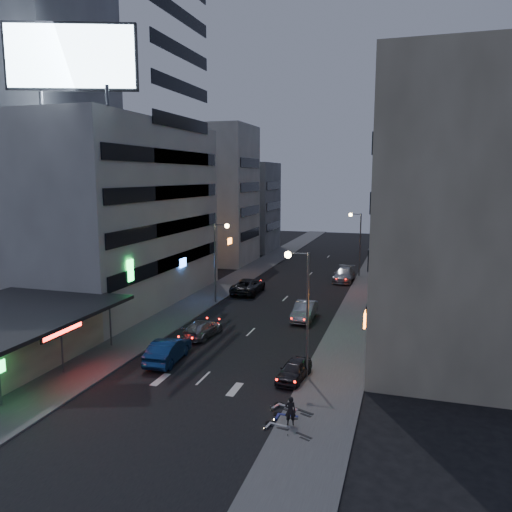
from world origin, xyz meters
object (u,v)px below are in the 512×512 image
at_px(scooter_silver_a, 291,417).
at_px(scooter_silver_b, 299,399).
at_px(parked_car_left, 248,286).
at_px(person, 290,411).
at_px(parked_car_right_mid, 304,311).
at_px(scooter_black_b, 315,405).
at_px(scooter_black_a, 314,429).
at_px(scooter_blue, 299,406).
at_px(parked_car_right_far, 344,275).
at_px(road_car_silver, 202,329).
at_px(parked_car_right_near, 294,370).
at_px(road_car_blue, 168,350).

bearing_deg(scooter_silver_a, scooter_silver_b, 8.93).
xyz_separation_m(parked_car_left, person, (11.23, -27.62, 0.06)).
bearing_deg(scooter_silver_a, parked_car_right_mid, 18.49).
bearing_deg(scooter_black_b, scooter_black_a, -148.32).
distance_m(parked_car_right_mid, scooter_blue, 18.53).
bearing_deg(parked_car_right_far, scooter_silver_a, -86.26).
distance_m(road_car_silver, scooter_black_b, 15.41).
bearing_deg(scooter_blue, person, 167.07).
bearing_deg(person, parked_car_right_near, -95.89).
bearing_deg(road_car_silver, scooter_black_a, 135.59).
relative_size(parked_car_left, scooter_silver_b, 3.01).
distance_m(scooter_black_a, scooter_silver_b, 3.02).
relative_size(parked_car_left, scooter_blue, 3.43).
xyz_separation_m(parked_car_left, scooter_silver_b, (11.31, -25.86, -0.10)).
distance_m(road_car_silver, scooter_silver_b, 14.58).
height_order(parked_car_right_far, scooter_silver_a, parked_car_right_far).
bearing_deg(parked_car_right_near, parked_car_left, 121.12).
relative_size(parked_car_right_near, road_car_silver, 0.82).
height_order(scooter_silver_a, scooter_blue, scooter_silver_a).
distance_m(parked_car_left, road_car_silver, 15.47).
bearing_deg(road_car_silver, scooter_silver_b, 138.76).
height_order(road_car_blue, road_car_silver, road_car_blue).
bearing_deg(road_car_blue, parked_car_left, -91.55).
bearing_deg(scooter_silver_b, person, -162.33).
distance_m(parked_car_right_near, person, 6.04).
bearing_deg(parked_car_left, scooter_black_a, 112.57).
bearing_deg(scooter_silver_a, parked_car_right_near, 20.21).
bearing_deg(scooter_blue, parked_car_right_far, 2.72).
xyz_separation_m(parked_car_right_near, parked_car_right_mid, (-2.08, 13.35, 0.16)).
bearing_deg(scooter_black_b, road_car_blue, 88.74).
bearing_deg(scooter_black_b, parked_car_right_near, 48.30).
bearing_deg(scooter_black_a, scooter_silver_b, 49.61).
bearing_deg(parked_car_right_near, parked_car_right_far, 97.66).
distance_m(road_car_silver, scooter_blue, 15.18).
bearing_deg(parked_car_left, scooter_silver_a, 110.89).
bearing_deg(parked_car_left, scooter_silver_b, 112.38).
bearing_deg(parked_car_right_mid, parked_car_right_near, -81.94).
height_order(parked_car_right_far, scooter_blue, parked_car_right_far).
xyz_separation_m(parked_car_right_near, person, (1.15, -5.93, 0.25)).
height_order(parked_car_right_far, scooter_black_b, parked_car_right_far).
relative_size(road_car_blue, scooter_silver_a, 2.81).
bearing_deg(parked_car_right_far, parked_car_right_near, -87.90).
relative_size(scooter_black_a, scooter_silver_a, 0.91).
relative_size(parked_car_left, scooter_black_b, 3.35).
height_order(parked_car_left, road_car_blue, parked_car_left).
bearing_deg(road_car_blue, road_car_silver, -95.48).
bearing_deg(person, parked_car_right_mid, -97.35).
distance_m(road_car_silver, scooter_silver_a, 16.04).
bearing_deg(scooter_silver_b, scooter_silver_a, -159.67).
relative_size(parked_car_right_near, scooter_blue, 2.17).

